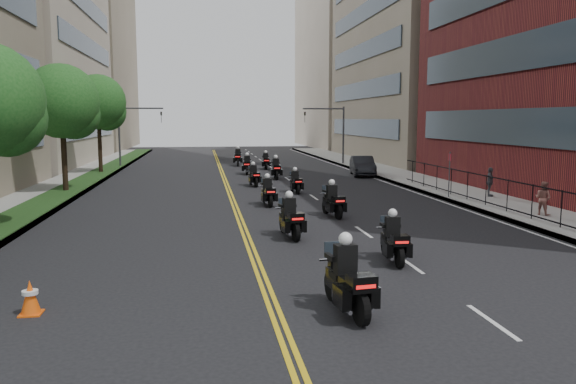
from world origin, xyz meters
name	(u,v)px	position (x,y,z in m)	size (l,w,h in m)	color
ground	(351,330)	(0.00, 0.00, 0.00)	(160.00, 160.00, 0.00)	black
sidewalk_right	(426,183)	(12.00, 25.00, 0.07)	(4.00, 90.00, 0.15)	gray
sidewalk_left	(56,190)	(-12.00, 25.00, 0.07)	(4.00, 90.00, 0.15)	gray
grass_strip	(70,188)	(-11.20, 25.00, 0.17)	(2.00, 90.00, 0.04)	#1B3E16
building_right_tan	(430,20)	(21.48, 48.00, 15.00)	(15.11, 28.00, 30.00)	gray
building_right_far	(355,65)	(21.50, 78.00, 13.00)	(15.00, 28.00, 26.00)	#A89B87
building_left_far	(72,61)	(-22.00, 78.00, 13.00)	(16.00, 28.00, 26.00)	gray
iron_fence	(519,198)	(11.00, 12.00, 0.90)	(0.05, 28.00, 1.50)	black
street_trees	(38,105)	(-11.05, 18.61, 5.13)	(4.40, 38.40, 7.98)	black
traffic_signal_right	(334,127)	(9.54, 42.00, 3.70)	(4.09, 0.20, 5.60)	#3F3F44
traffic_signal_left	(130,127)	(-9.54, 42.00, 3.70)	(4.09, 0.20, 5.60)	#3F3F44
motorcycle_0	(347,282)	(0.18, 1.02, 0.74)	(0.75, 2.54, 1.88)	black
motorcycle_1	(393,241)	(2.77, 5.33, 0.66)	(0.56, 2.27, 1.67)	black
motorcycle_2	(290,219)	(0.17, 9.43, 0.70)	(0.71, 2.38, 1.76)	black
motorcycle_3	(333,202)	(2.79, 13.62, 0.68)	(0.69, 2.31, 1.71)	black
motorcycle_4	(268,193)	(0.25, 17.38, 0.65)	(0.57, 2.24, 1.65)	black
motorcycle_5	(295,183)	(2.47, 22.04, 0.62)	(0.52, 2.12, 1.56)	black
motorcycle_6	(254,177)	(0.29, 25.86, 0.64)	(0.65, 2.20, 1.63)	black
motorcycle_7	(276,170)	(2.34, 30.08, 0.71)	(0.57, 2.42, 1.79)	black
motorcycle_8	(247,166)	(0.52, 34.05, 0.69)	(0.68, 2.36, 1.75)	black
motorcycle_9	(266,162)	(2.52, 38.32, 0.66)	(0.53, 2.26, 1.67)	black
motorcycle_10	(238,158)	(0.30, 42.37, 0.74)	(0.68, 2.54, 1.88)	black
parked_sedan	(362,166)	(9.40, 31.51, 0.77)	(1.62, 4.65, 1.53)	black
pedestrian_b	(543,198)	(12.05, 11.82, 0.91)	(0.74, 0.57, 1.52)	#8F574E
pedestrian_c	(490,182)	(12.75, 17.86, 0.96)	(0.95, 0.40, 1.62)	#46484F
traffic_cone	(30,298)	(-7.00, 2.07, 0.39)	(0.48, 0.48, 0.80)	#F1550C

